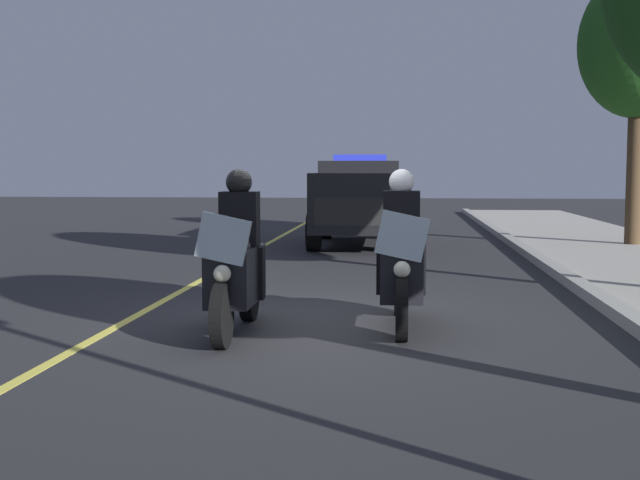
# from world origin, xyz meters

# --- Properties ---
(ground_plane) EXTENTS (80.00, 80.00, 0.00)m
(ground_plane) POSITION_xyz_m (0.00, 0.00, 0.00)
(ground_plane) COLOR #28282B
(curb_strip) EXTENTS (48.00, 0.24, 0.15)m
(curb_strip) POSITION_xyz_m (0.00, 3.44, 0.07)
(curb_strip) COLOR #9E9B93
(curb_strip) RESTS_ON ground
(lane_stripe_center) EXTENTS (48.00, 0.12, 0.01)m
(lane_stripe_center) POSITION_xyz_m (0.00, -2.15, 0.00)
(lane_stripe_center) COLOR #E0D14C
(lane_stripe_center) RESTS_ON ground
(police_motorcycle_lead_left) EXTENTS (2.14, 0.56, 1.72)m
(police_motorcycle_lead_left) POSITION_xyz_m (0.68, -0.77, 0.70)
(police_motorcycle_lead_left) COLOR black
(police_motorcycle_lead_left) RESTS_ON ground
(police_motorcycle_lead_right) EXTENTS (2.14, 0.56, 1.72)m
(police_motorcycle_lead_right) POSITION_xyz_m (0.17, 0.94, 0.70)
(police_motorcycle_lead_right) COLOR black
(police_motorcycle_lead_right) RESTS_ON ground
(police_suv) EXTENTS (4.93, 2.13, 2.05)m
(police_suv) POSITION_xyz_m (-9.52, -0.02, 1.07)
(police_suv) COLOR black
(police_suv) RESTS_ON ground
(tree_far_back) EXTENTS (2.53, 2.53, 5.87)m
(tree_far_back) POSITION_xyz_m (-9.23, 5.93, 4.34)
(tree_far_back) COLOR #42301E
(tree_far_back) RESTS_ON sidewalk_strip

